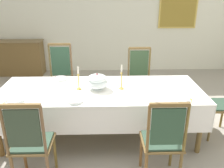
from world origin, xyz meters
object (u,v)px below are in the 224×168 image
Objects in this scene: chair_north_b at (139,78)px; bowl_far_right at (60,78)px; spoon_secondary at (191,100)px; sideboard at (16,58)px; soup_tureen at (97,82)px; spoon_primary at (7,101)px; dining_table at (100,94)px; framed_painting at (178,8)px; chair_south_a at (30,141)px; candlestick_west at (79,81)px; chair_north_a at (61,78)px; bowl_far_left at (74,101)px; bowl_near_left at (15,100)px; bowl_near_right at (183,100)px; chair_south_b at (163,139)px; candlestick_east at (121,79)px.

chair_north_b is 5.99× the size of bowl_far_right.
chair_north_b is 6.54× the size of spoon_secondary.
sideboard is (-3.47, 3.40, -0.33)m from spoon_secondary.
spoon_primary is at bearing -162.21° from soup_tureen.
spoon_secondary is (1.22, -0.40, -0.11)m from soup_tureen.
framed_painting is at bearing 58.45° from dining_table.
candlestick_west reaches higher than chair_south_a.
chair_north_a is 6.36× the size of bowl_far_left.
bowl_near_left is 2.13m from bowl_near_right.
spoon_primary is at bearing 176.21° from bowl_far_left.
sideboard is (-2.25, 2.99, -0.44)m from soup_tureen.
soup_tureen is at bearing 51.83° from chair_north_b.
chair_south_b is 6.12× the size of spoon_primary.
chair_south_b is 4.53m from framed_painting.
chair_south_b is (1.45, -1.90, -0.05)m from chair_north_a.
chair_south_a is at bearing -128.33° from dining_table.
candlestick_west is 1.92× the size of spoon_primary.
chair_south_b is at bearing -51.69° from soup_tureen.
chair_south_b reaches higher than sideboard.
bowl_near_right is (1.07, -0.43, 0.09)m from dining_table.
dining_table is 8.56× the size of candlestick_west.
chair_south_a reaches higher than bowl_near_left.
chair_north_b is at bearing 53.38° from dining_table.
chair_south_a is 0.71m from bowl_far_left.
candlestick_east is (0.61, 0.00, 0.01)m from candlestick_west.
candlestick_east reaches higher than bowl_far_right.
bowl_near_left is at bearing 179.04° from bowl_near_right.
bowl_far_right is at bearing 66.33° from spoon_primary.
bowl_far_left is (-1.38, 0.00, 0.00)m from bowl_near_right.
chair_north_a reaches higher than spoon_primary.
bowl_near_left is at bearing 120.08° from chair_south_a.
chair_north_a reaches higher than candlestick_west.
soup_tureen is at bearing 173.66° from spoon_secondary.
bowl_near_left is 1.03× the size of bowl_far_right.
chair_north_a is 3.65× the size of candlestick_west.
chair_north_b is 3.76× the size of soup_tureen.
chair_north_b is 0.80× the size of sideboard.
spoon_secondary is 3.85m from framed_painting.
candlestick_west is at bearing 123.62° from sideboard.
bowl_far_left is 0.89m from bowl_far_right.
candlestick_east is (0.34, 0.00, 0.03)m from soup_tureen.
chair_south_a reaches higher than spoon_primary.
bowl_far_left is at bearing 179.83° from bowl_near_right.
candlestick_east is at bearing 0.00° from soup_tureen.
framed_painting is at bearing 62.51° from candlestick_east.
framed_painting reaches higher than spoon_primary.
bowl_far_left is at bearing -122.16° from framed_painting.
sideboard is (-3.36, 3.42, -0.35)m from bowl_near_right.
chair_north_a is at bearing 127.18° from sideboard.
spoon_secondary is (1.18, -0.40, 0.08)m from dining_table.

